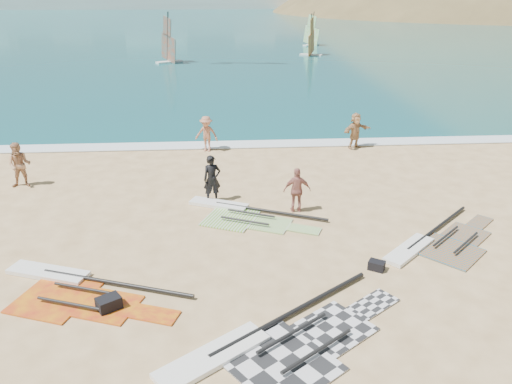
{
  "coord_description": "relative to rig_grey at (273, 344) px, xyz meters",
  "views": [
    {
      "loc": [
        -0.54,
        -10.96,
        7.31
      ],
      "look_at": [
        0.48,
        4.0,
        1.0
      ],
      "focal_mm": 35.0,
      "sensor_mm": 36.0,
      "label": 1
    }
  ],
  "objects": [
    {
      "name": "person_wetsuit",
      "position": [
        -1.41,
        7.91,
        0.81
      ],
      "size": [
        0.71,
        0.54,
        1.73
      ],
      "primitive_type": "imported",
      "rotation": [
        0.0,
        0.0,
        0.22
      ],
      "color": "black",
      "rests_on": "ground"
    },
    {
      "name": "sea",
      "position": [
        -0.43,
        134.3,
        -0.05
      ],
      "size": [
        300.0,
        240.0,
        0.06
      ],
      "primitive_type": "cube",
      "color": "#0C4659",
      "rests_on": "ground"
    },
    {
      "name": "rig_orange",
      "position": [
        5.4,
        4.2,
        -0.0
      ],
      "size": [
        4.54,
        3.98,
        0.2
      ],
      "rotation": [
        0.0,
        0.0,
        0.75
      ],
      "color": "#DF5F09",
      "rests_on": "ground"
    },
    {
      "name": "gear_bag_far",
      "position": [
        3.15,
        2.93,
        0.08
      ],
      "size": [
        0.52,
        0.48,
        0.26
      ],
      "primitive_type": "cube",
      "rotation": [
        0.0,
        0.0,
        -0.55
      ],
      "color": "black",
      "rests_on": "ground"
    },
    {
      "name": "rig_green",
      "position": [
        -0.46,
        6.7,
        -0.0
      ],
      "size": [
        4.69,
        3.19,
        0.19
      ],
      "rotation": [
        0.0,
        0.0,
        -0.41
      ],
      "color": "#64B31C",
      "rests_on": "ground"
    },
    {
      "name": "gear_bag_near",
      "position": [
        -3.82,
        1.56,
        0.12
      ],
      "size": [
        0.68,
        0.64,
        0.35
      ],
      "primitive_type": "cube",
      "rotation": [
        0.0,
        0.0,
        0.59
      ],
      "color": "black",
      "rests_on": "ground"
    },
    {
      "name": "beachgoer_right",
      "position": [
        5.27,
        13.8,
        0.8
      ],
      "size": [
        1.64,
        1.17,
        1.71
      ],
      "primitive_type": "imported",
      "rotation": [
        0.0,
        0.0,
        0.48
      ],
      "color": "tan",
      "rests_on": "ground"
    },
    {
      "name": "surf_line",
      "position": [
        -0.43,
        14.6,
        -0.05
      ],
      "size": [
        300.0,
        1.2,
        0.04
      ],
      "primitive_type": "cube",
      "color": "white",
      "rests_on": "ground"
    },
    {
      "name": "windsurfer_right",
      "position": [
        10.32,
        55.53,
        1.17
      ],
      "size": [
        2.2,
        2.28,
        4.09
      ],
      "rotation": [
        0.0,
        0.0,
        0.62
      ],
      "color": "white",
      "rests_on": "ground"
    },
    {
      "name": "rig_red",
      "position": [
        -4.95,
        2.49,
        -0.0
      ],
      "size": [
        5.18,
        3.14,
        0.2
      ],
      "rotation": [
        0.0,
        0.0,
        -0.34
      ],
      "color": "red",
      "rests_on": "ground"
    },
    {
      "name": "beachgoer_left",
      "position": [
        -8.76,
        9.84,
        0.83
      ],
      "size": [
        0.9,
        0.73,
        1.76
      ],
      "primitive_type": "imported",
      "rotation": [
        0.0,
        0.0,
        0.08
      ],
      "color": "tan",
      "rests_on": "ground"
    },
    {
      "name": "beachgoer_mid",
      "position": [
        -1.74,
        13.8,
        0.78
      ],
      "size": [
        1.21,
        0.89,
        1.67
      ],
      "primitive_type": "imported",
      "rotation": [
        0.0,
        0.0,
        -0.28
      ],
      "color": "#AD6D52",
      "rests_on": "ground"
    },
    {
      "name": "windsurfer_left",
      "position": [
        -6.08,
        42.07,
        1.33
      ],
      "size": [
        2.66,
        2.79,
        4.84
      ],
      "rotation": [
        0.0,
        0.0,
        0.56
      ],
      "color": "white",
      "rests_on": "ground"
    },
    {
      "name": "rig_grey",
      "position": [
        0.0,
        0.0,
        0.0
      ],
      "size": [
        5.88,
        4.58,
        0.2
      ],
      "rotation": [
        0.0,
        0.0,
        0.63
      ],
      "color": "#262729",
      "rests_on": "ground"
    },
    {
      "name": "beachgoer_back",
      "position": [
        1.49,
        6.85,
        0.74
      ],
      "size": [
        0.93,
        0.4,
        1.58
      ],
      "primitive_type": "imported",
      "rotation": [
        0.0,
        0.0,
        3.13
      ],
      "color": "#B16C60",
      "rests_on": "ground"
    },
    {
      "name": "ground",
      "position": [
        -0.43,
        2.3,
        -0.05
      ],
      "size": [
        300.0,
        300.0,
        0.0
      ],
      "primitive_type": "plane",
      "color": "#E2BE84",
      "rests_on": "ground"
    },
    {
      "name": "windsurfer_centre",
      "position": [
        8.73,
        46.28,
        1.23
      ],
      "size": [
        2.48,
        2.74,
        4.38
      ],
      "rotation": [
        0.0,
        0.0,
        -0.39
      ],
      "color": "white",
      "rests_on": "ground"
    }
  ]
}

